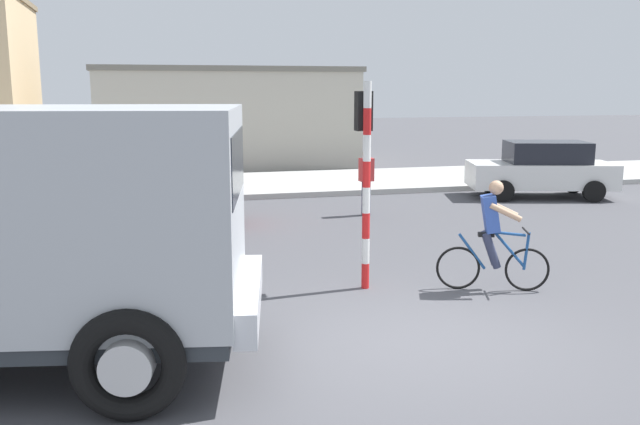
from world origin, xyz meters
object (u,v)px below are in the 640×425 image
Objects in this scene: cyclist at (493,236)px; traffic_light_pole at (365,156)px; car_white_mid at (542,169)px; pedestrian_near_kerb at (366,181)px; car_red_near at (152,190)px.

cyclist is 0.54× the size of traffic_light_pole.
traffic_light_pole is 0.74× the size of car_white_mid.
pedestrian_near_kerb is (-5.75, -1.39, 0.03)m from car_white_mid.
pedestrian_near_kerb is at bearing 71.17° from traffic_light_pole.
pedestrian_near_kerb is at bearing -166.42° from car_white_mid.
traffic_light_pole reaches higher than car_white_mid.
car_white_mid is (10.86, 1.37, 0.00)m from car_red_near.
car_red_near is at bearing 127.33° from cyclist.
car_red_near is (-3.12, 5.85, -1.25)m from traffic_light_pole.
traffic_light_pole is 0.76× the size of car_red_near.
car_red_near is at bearing 118.06° from traffic_light_pole.
pedestrian_near_kerb is (0.13, 6.51, -0.02)m from cyclist.
car_red_near is at bearing 179.79° from pedestrian_near_kerb.
cyclist is at bearing -52.67° from car_red_near.
car_red_near is at bearing -172.80° from car_white_mid.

